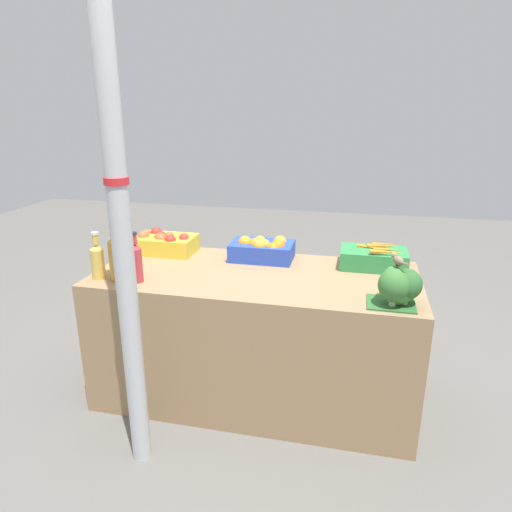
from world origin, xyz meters
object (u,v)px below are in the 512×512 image
Objects in this scene: apple_crate at (165,242)px; juice_bottle_amber at (116,257)px; support_pole at (118,201)px; juice_bottle_ruby at (136,261)px; broccoli_pile at (400,286)px; sparrow_bird at (398,260)px; orange_crate at (263,249)px; carrot_crate at (374,258)px; juice_bottle_golden at (98,260)px.

juice_bottle_amber reaches higher than apple_crate.
support_pole is 0.57m from juice_bottle_ruby.
juice_bottle_ruby is at bearing -83.02° from apple_crate.
juice_bottle_amber is 1.11× the size of juice_bottle_ruby.
sparrow_bird reaches higher than broccoli_pile.
support_pole is 6.88× the size of orange_crate.
support_pole is at bearing -162.09° from broccoli_pile.
juice_bottle_amber is at bearing 64.98° from sparrow_bird.
apple_crate is 1.00× the size of carrot_crate.
juice_bottle_ruby is at bearing 179.66° from broccoli_pile.
sparrow_bird is at bearing 0.64° from juice_bottle_amber.
juice_bottle_golden is 2.01× the size of sparrow_bird.
orange_crate is 2.90× the size of sparrow_bird.
apple_crate is 0.51m from juice_bottle_ruby.
juice_bottle_golden is at bearing 134.23° from support_pole.
juice_bottle_ruby is at bearing -157.33° from carrot_crate.
support_pole is 9.37× the size of juice_bottle_ruby.
juice_bottle_golden is (-0.37, 0.38, -0.41)m from support_pole.
broccoli_pile reaches higher than carrot_crate.
juice_bottle_ruby reaches higher than carrot_crate.
orange_crate is 0.93m from juice_bottle_golden.
support_pole reaches higher than juice_bottle_golden.
apple_crate is 0.63m from orange_crate.
apple_crate is at bearing 103.51° from support_pole.
apple_crate is 1.36× the size of juice_bottle_ruby.
juice_bottle_ruby is at bearing 65.04° from sparrow_bird.
broccoli_pile is (0.75, -0.51, 0.03)m from orange_crate.
apple_crate is 1.27m from carrot_crate.
support_pole is 1.01m from apple_crate.
juice_bottle_ruby reaches higher than broccoli_pile.
apple_crate is 2.90× the size of sparrow_bird.
support_pole is 1.07m from orange_crate.
juice_bottle_ruby is at bearing 111.53° from support_pole.
juice_bottle_ruby is 1.30m from sparrow_bird.
juice_bottle_golden is (-0.16, -0.50, 0.04)m from apple_crate.
juice_bottle_ruby is at bearing -0.00° from juice_bottle_golden.
juice_bottle_amber reaches higher than carrot_crate.
juice_bottle_golden is 0.11m from juice_bottle_amber.
juice_bottle_amber reaches higher than broccoli_pile.
broccoli_pile is at bearing -34.18° from orange_crate.
apple_crate is 0.51m from juice_bottle_amber.
sparrow_bird reaches higher than orange_crate.
orange_crate is 0.85m from juice_bottle_amber.
juice_bottle_golden reaches higher than carrot_crate.
sparrow_bird reaches higher than carrot_crate.
apple_crate is at bearing 179.85° from orange_crate.
apple_crate is at bearing 96.98° from juice_bottle_ruby.
carrot_crate is at bearing 0.50° from orange_crate.
orange_crate is 1.36× the size of juice_bottle_ruby.
support_pole reaches higher than carrot_crate.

